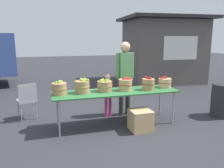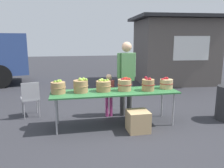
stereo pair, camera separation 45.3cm
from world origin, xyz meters
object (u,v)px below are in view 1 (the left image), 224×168
Objects in this scene: apple_basket_green_2 at (105,86)px; vendor_adult at (125,73)px; apple_basket_green_1 at (82,86)px; trash_barrel at (223,100)px; apple_basket_red_1 at (148,84)px; apple_basket_red_2 at (165,82)px; produce_crate at (140,120)px; apple_basket_red_0 at (126,84)px; child_customer at (108,92)px; apple_basket_green_0 at (59,88)px; folding_chair at (27,98)px; market_table at (116,93)px.

vendor_adult is (0.64, 0.51, 0.18)m from apple_basket_green_2.
trash_barrel is (3.35, -0.28, -0.49)m from apple_basket_green_1.
apple_basket_red_2 is at bearing 14.77° from apple_basket_red_1.
apple_basket_red_2 is 0.97m from vendor_adult.
vendor_adult is 1.32m from produce_crate.
apple_basket_red_0 reaches higher than child_customer.
apple_basket_green_0 is 1.03× the size of apple_basket_red_2.
apple_basket_green_0 is at bearing 179.14° from apple_basket_green_1.
child_customer is (1.16, 0.49, -0.27)m from apple_basket_green_0.
apple_basket_red_1 reaches higher than child_customer.
folding_chair is at bearing -14.83° from vendor_adult.
apple_basket_red_0 is at bearing 174.09° from trash_barrel.
apple_basket_green_2 reaches higher than apple_basket_red_2.
apple_basket_red_1 is 0.37× the size of trash_barrel.
market_table is 8.20× the size of apple_basket_green_2.
apple_basket_red_1 reaches higher than trash_barrel.
produce_crate is at bearing 81.66° from vendor_adult.
produce_crate is at bearing -39.82° from apple_basket_green_2.
apple_basket_red_0 is at bearing -5.02° from apple_basket_green_2.
folding_chair is (-1.16, 0.82, -0.38)m from apple_basket_green_1.
market_table is 8.75× the size of apple_basket_red_0.
apple_basket_green_1 is at bearing 27.57° from child_customer.
apple_basket_red_0 reaches higher than apple_basket_green_0.
child_customer reaches higher than apple_basket_green_2.
produce_crate is (0.16, -0.48, -0.67)m from apple_basket_red_0.
apple_basket_red_0 is (0.46, -0.04, 0.02)m from apple_basket_green_2.
vendor_adult reaches higher than apple_basket_red_0.
folding_chair is (-3.07, 0.82, -0.36)m from apple_basket_red_2.
apple_basket_green_1 reaches higher than trash_barrel.
folding_chair reaches higher than produce_crate.
vendor_adult is at bearing 160.33° from trash_barrel.
market_table is at bearing -4.48° from apple_basket_green_1.
vendor_adult reaches higher than apple_basket_green_0.
apple_basket_green_2 is (-0.23, 0.07, 0.16)m from market_table.
apple_basket_red_1 is 0.73m from vendor_adult.
apple_basket_red_1 reaches higher than apple_basket_red_2.
apple_basket_green_1 is at bearing 128.89° from folding_chair.
produce_crate is at bearing -71.32° from apple_basket_red_0.
vendor_adult is (1.12, 0.52, 0.16)m from apple_basket_green_1.
apple_basket_green_2 is at bearing 31.02° from vendor_adult.
child_customer reaches higher than trash_barrel.
market_table is 0.57m from child_customer.
vendor_adult is at bearing 54.65° from market_table.
apple_basket_red_0 reaches higher than apple_basket_red_2.
apple_basket_red_0 is at bearing -178.06° from apple_basket_red_2.
apple_basket_red_0 reaches higher than apple_basket_green_2.
market_table is 0.29m from apple_basket_green_2.
vendor_adult is (0.18, 0.55, 0.17)m from apple_basket_red_0.
child_customer is (0.21, 0.49, -0.26)m from apple_basket_green_2.
vendor_adult reaches higher than apple_basket_green_1.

